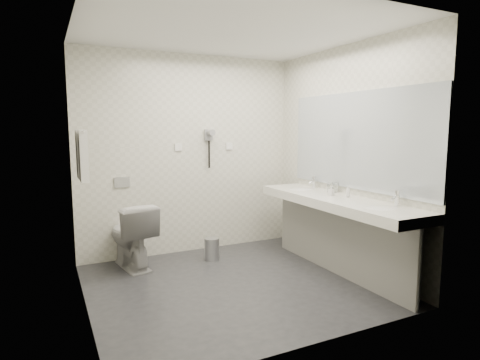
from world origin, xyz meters
TOP-DOWN VIEW (x-y plane):
  - floor at (0.00, 0.00)m, footprint 2.80×2.80m
  - ceiling at (0.00, 0.00)m, footprint 2.80×2.80m
  - wall_back at (0.00, 1.30)m, footprint 2.80×0.00m
  - wall_front at (0.00, -1.30)m, footprint 2.80×0.00m
  - wall_left at (-1.40, 0.00)m, footprint 0.00×2.60m
  - wall_right at (1.40, 0.00)m, footprint 0.00×2.60m
  - vanity_counter at (1.12, -0.20)m, footprint 0.55×2.20m
  - vanity_panel at (1.15, -0.20)m, footprint 0.03×2.15m
  - vanity_post_near at (1.18, -1.24)m, footprint 0.06×0.06m
  - vanity_post_far at (1.18, 0.84)m, footprint 0.06×0.06m
  - mirror at (1.39, -0.20)m, footprint 0.02×2.20m
  - basin_near at (1.12, -0.85)m, footprint 0.40×0.31m
  - basin_far at (1.12, 0.45)m, footprint 0.40×0.31m
  - faucet_near at (1.32, -0.85)m, footprint 0.04×0.04m
  - faucet_far at (1.32, 0.45)m, footprint 0.04×0.04m
  - soap_bottle_a at (1.13, -0.11)m, footprint 0.06×0.06m
  - soap_bottle_c at (1.24, -0.26)m, footprint 0.05×0.05m
  - glass_left at (1.34, 0.08)m, footprint 0.08×0.08m
  - glass_right at (1.26, 0.07)m, footprint 0.07×0.07m
  - toilet at (-0.82, 0.98)m, footprint 0.54×0.80m
  - flush_plate at (-0.85, 1.29)m, footprint 0.18×0.02m
  - pedal_bin at (0.10, 0.82)m, footprint 0.19×0.19m
  - bin_lid at (0.10, 0.82)m, footprint 0.18×0.18m
  - towel_rail at (-1.35, 0.55)m, footprint 0.02×0.62m
  - towel_near at (-1.34, 0.41)m, footprint 0.07×0.24m
  - towel_far at (-1.34, 0.69)m, footprint 0.07×0.24m
  - dryer_cradle at (0.25, 1.27)m, footprint 0.10×0.04m
  - dryer_barrel at (0.25, 1.20)m, footprint 0.08×0.14m
  - dryer_cord at (0.25, 1.26)m, footprint 0.02×0.02m
  - switch_plate_a at (-0.15, 1.29)m, footprint 0.09×0.02m
  - switch_plate_b at (0.55, 1.29)m, footprint 0.09×0.02m

SIDE VIEW (x-z plane):
  - floor at x=0.00m, z-range 0.00..0.00m
  - pedal_bin at x=0.10m, z-range 0.00..0.25m
  - bin_lid at x=0.10m, z-range 0.25..0.27m
  - toilet at x=-0.82m, z-range 0.00..0.75m
  - vanity_panel at x=1.15m, z-range 0.00..0.75m
  - vanity_post_near at x=1.18m, z-range 0.00..0.75m
  - vanity_post_far at x=1.18m, z-range 0.00..0.75m
  - vanity_counter at x=1.12m, z-range 0.75..0.85m
  - basin_near at x=1.12m, z-range 0.81..0.86m
  - basin_far at x=1.12m, z-range 0.81..0.86m
  - soap_bottle_a at x=1.13m, z-range 0.85..0.96m
  - glass_left at x=1.34m, z-range 0.85..0.96m
  - glass_right at x=1.26m, z-range 0.85..0.96m
  - soap_bottle_c at x=1.24m, z-range 0.85..0.97m
  - faucet_near at x=1.32m, z-range 0.85..1.00m
  - faucet_far at x=1.32m, z-range 0.85..1.00m
  - flush_plate at x=-0.85m, z-range 0.89..1.01m
  - wall_back at x=0.00m, z-range -0.15..2.65m
  - wall_front at x=0.00m, z-range -0.15..2.65m
  - wall_left at x=-1.40m, z-range -0.05..2.55m
  - wall_right at x=1.40m, z-range -0.05..2.55m
  - dryer_cord at x=0.25m, z-range 1.07..1.43m
  - towel_near at x=-1.34m, z-range 1.09..1.57m
  - towel_far at x=-1.34m, z-range 1.09..1.57m
  - switch_plate_a at x=-0.15m, z-range 1.31..1.40m
  - switch_plate_b at x=0.55m, z-range 1.31..1.40m
  - mirror at x=1.39m, z-range 0.92..1.98m
  - dryer_cradle at x=0.25m, z-range 1.43..1.57m
  - dryer_barrel at x=0.25m, z-range 1.49..1.57m
  - towel_rail at x=-1.35m, z-range 1.54..1.56m
  - ceiling at x=0.00m, z-range 2.50..2.50m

